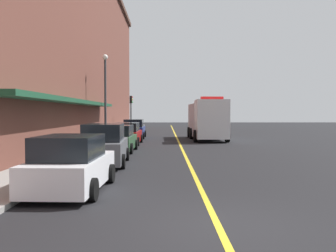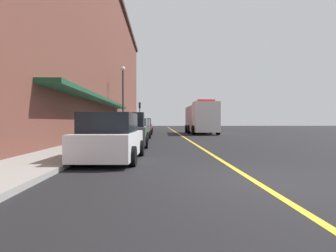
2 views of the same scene
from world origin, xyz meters
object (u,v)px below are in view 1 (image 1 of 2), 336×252
object	(u,v)px
parking_meter_0	(120,127)
parked_car_4	(134,129)
box_truck	(207,120)
parking_meter_1	(102,133)
parked_car_3	(127,134)
parked_car_2	(118,139)
parked_car_0	(71,165)
street_lamp_left	(105,88)
parked_car_1	(104,146)
traffic_light_near	(131,106)

from	to	relation	value
parking_meter_0	parked_car_4	bearing A→B (deg)	12.51
box_truck	parking_meter_1	distance (m)	11.07
parked_car_3	parking_meter_0	distance (m)	6.48
parked_car_2	parking_meter_0	size ratio (longest dim) A/B	3.17
box_truck	parking_meter_0	bearing A→B (deg)	-103.48
parking_meter_1	parked_car_0	bearing A→B (deg)	-84.15
parked_car_3	box_truck	bearing A→B (deg)	-53.87
parking_meter_0	street_lamp_left	distance (m)	5.58
parked_car_1	parked_car_3	size ratio (longest dim) A/B	0.91
box_truck	parking_meter_1	xyz separation A→B (m)	(-7.93, -7.70, -0.70)
parked_car_0	parking_meter_0	xyz separation A→B (m)	(-1.36, 22.70, 0.26)
parked_car_4	box_truck	world-z (taller)	box_truck
parking_meter_0	traffic_light_near	distance (m)	10.72
parked_car_4	box_truck	xyz separation A→B (m)	(6.62, -1.99, 0.93)
parked_car_4	parking_meter_0	world-z (taller)	parked_car_4
parked_car_1	traffic_light_near	size ratio (longest dim) A/B	1.04
street_lamp_left	parked_car_2	bearing A→B (deg)	-74.70
parking_meter_0	street_lamp_left	xyz separation A→B (m)	(-0.60, -4.42, 3.34)
parked_car_2	box_truck	bearing A→B (deg)	-31.77
parked_car_3	box_truck	size ratio (longest dim) A/B	0.60
parking_meter_1	parked_car_4	bearing A→B (deg)	82.29
parking_meter_0	traffic_light_near	size ratio (longest dim) A/B	0.31
box_truck	parking_meter_0	distance (m)	8.14
parked_car_3	parked_car_4	distance (m)	6.63
parking_meter_0	traffic_light_near	bearing A→B (deg)	89.66
parked_car_3	parked_car_1	bearing A→B (deg)	-178.43
parked_car_1	traffic_light_near	world-z (taller)	traffic_light_near
parked_car_4	street_lamp_left	bearing A→B (deg)	157.77
box_truck	parking_meter_1	bearing A→B (deg)	-47.21
parked_car_3	parking_meter_0	world-z (taller)	parked_car_3
parked_car_2	parking_meter_1	bearing A→B (deg)	33.74
parked_car_2	street_lamp_left	world-z (taller)	street_lamp_left
parked_car_3	box_truck	xyz separation A→B (m)	(6.59, 4.64, 0.98)
parked_car_2	parking_meter_1	world-z (taller)	parked_car_2
parked_car_0	parking_meter_0	bearing A→B (deg)	5.53
parked_car_0	parking_meter_1	distance (m)	13.37
parked_car_2	street_lamp_left	size ratio (longest dim) A/B	0.61
parked_car_1	parked_car_4	size ratio (longest dim) A/B	0.93
parked_car_3	parked_car_4	xyz separation A→B (m)	(-0.02, 6.63, 0.05)
parking_meter_0	parking_meter_1	bearing A→B (deg)	-90.00
parking_meter_1	parked_car_1	bearing A→B (deg)	-79.42
parking_meter_0	parking_meter_1	world-z (taller)	same
parked_car_1	parked_car_3	distance (m)	10.75
parked_car_0	parked_car_2	bearing A→B (deg)	2.12
parked_car_1	parked_car_3	world-z (taller)	parked_car_1
parked_car_0	parked_car_4	bearing A→B (deg)	2.22
traffic_light_near	parking_meter_1	bearing A→B (deg)	-90.18
traffic_light_near	parked_car_4	bearing A→B (deg)	-83.03
parked_car_0	parked_car_3	world-z (taller)	parked_car_0
parked_car_0	traffic_light_near	bearing A→B (deg)	4.34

